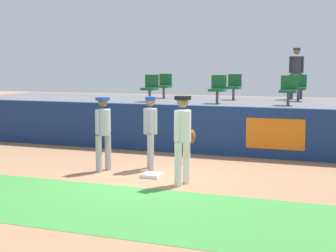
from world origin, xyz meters
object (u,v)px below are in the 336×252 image
object	(u,v)px
first_base	(152,175)
seat_front_left	(150,87)
seat_back_right	(299,86)
player_runner_visitor	(150,127)
player_fielder_home	(183,134)
seat_back_center	(234,85)
seat_front_center	(218,88)
player_coach_visitor	(103,129)
seat_front_right	(289,89)
seat_back_left	(164,84)
spectator_hooded	(296,70)

from	to	relation	value
first_base	seat_front_left	bearing A→B (deg)	112.88
first_base	seat_back_right	xyz separation A→B (m)	(2.37, 6.38, 1.72)
player_runner_visitor	seat_front_left	bearing A→B (deg)	177.04
player_runner_visitor	seat_back_right	size ratio (longest dim) A/B	2.01
player_fielder_home	seat_back_right	distance (m)	7.01
seat_back_center	seat_front_center	bearing A→B (deg)	-92.12
seat_back_right	seat_front_center	bearing A→B (deg)	-139.92
player_coach_visitor	seat_front_left	size ratio (longest dim) A/B	2.01
player_coach_visitor	seat_back_center	xyz separation A→B (m)	(1.57, 6.19, 0.78)
seat_front_center	seat_front_left	size ratio (longest dim) A/B	1.00
seat_front_left	seat_back_right	world-z (taller)	same
seat_front_right	seat_back_center	bearing A→B (deg)	137.89
seat_front_left	seat_back_center	xyz separation A→B (m)	(2.23, 1.80, 0.00)
player_coach_visitor	seat_front_center	size ratio (longest dim) A/B	2.01
seat_front_center	seat_front_right	size ratio (longest dim) A/B	1.00
seat_front_center	seat_back_right	xyz separation A→B (m)	(2.14, 1.80, 0.00)
first_base	player_runner_visitor	distance (m)	1.26
seat_front_center	seat_back_left	world-z (taller)	same
player_fielder_home	seat_front_center	size ratio (longest dim) A/B	2.14
player_fielder_home	seat_back_center	distance (m)	6.87
seat_front_right	seat_back_right	xyz separation A→B (m)	(0.08, 1.80, -0.00)
seat_front_left	seat_back_right	size ratio (longest dim) A/B	1.00
player_fielder_home	seat_front_center	xyz separation A→B (m)	(-0.63, 5.01, 0.72)
player_runner_visitor	seat_front_center	bearing A→B (deg)	145.91
player_fielder_home	seat_back_left	distance (m)	7.48
spectator_hooded	seat_front_center	bearing A→B (deg)	46.69
player_fielder_home	seat_back_right	bearing A→B (deg)	179.88
player_coach_visitor	player_fielder_home	bearing A→B (deg)	89.25
player_coach_visitor	spectator_hooded	world-z (taller)	spectator_hooded
seat_back_center	spectator_hooded	size ratio (longest dim) A/B	0.49
player_runner_visitor	seat_front_right	size ratio (longest dim) A/B	2.01
seat_back_left	spectator_hooded	xyz separation A→B (m)	(4.33, 0.98, 0.52)
seat_back_left	seat_back_center	distance (m)	2.46
player_runner_visitor	spectator_hooded	world-z (taller)	spectator_hooded
seat_back_right	player_fielder_home	bearing A→B (deg)	-102.53
first_base	player_fielder_home	distance (m)	1.38
seat_front_right	seat_front_left	bearing A→B (deg)	-179.99
player_fielder_home	spectator_hooded	bearing A→B (deg)	-177.20
seat_front_center	seat_back_right	distance (m)	2.80
first_base	player_coach_visitor	world-z (taller)	player_coach_visitor
first_base	player_fielder_home	xyz separation A→B (m)	(0.86, -0.43, 1.00)
player_fielder_home	player_runner_visitor	xyz separation A→B (m)	(-1.20, 1.18, -0.06)
seat_front_center	spectator_hooded	bearing A→B (deg)	54.99
seat_back_left	seat_front_left	bearing A→B (deg)	-82.88
player_runner_visitor	seat_front_center	size ratio (longest dim) A/B	2.01
seat_back_right	spectator_hooded	distance (m)	1.12
player_runner_visitor	seat_back_left	distance (m)	5.96
player_runner_visitor	seat_back_center	size ratio (longest dim) A/B	2.01
seat_front_right	spectator_hooded	distance (m)	2.82
first_base	player_runner_visitor	xyz separation A→B (m)	(-0.34, 0.76, 0.94)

